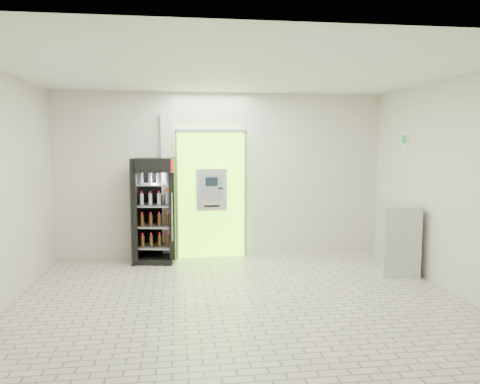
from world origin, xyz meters
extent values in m
plane|color=beige|center=(0.00, 0.00, 0.00)|extent=(6.00, 6.00, 0.00)
plane|color=beige|center=(0.00, 2.50, 1.50)|extent=(6.00, 0.00, 6.00)
plane|color=beige|center=(0.00, -2.50, 1.50)|extent=(6.00, 0.00, 6.00)
plane|color=beige|center=(3.00, 0.00, 1.50)|extent=(0.00, 5.00, 5.00)
plane|color=white|center=(0.00, 0.00, 3.00)|extent=(6.00, 6.00, 0.00)
cube|color=#77F715|center=(-0.20, 2.43, 1.15)|extent=(1.20, 0.12, 2.30)
cube|color=gray|center=(-0.20, 2.36, 2.30)|extent=(1.28, 0.04, 0.06)
cube|color=gray|center=(-0.83, 2.36, 1.15)|extent=(0.04, 0.04, 2.30)
cube|color=gray|center=(0.43, 2.36, 1.15)|extent=(0.04, 0.04, 2.30)
cube|color=black|center=(-0.10, 2.38, 0.50)|extent=(0.62, 0.01, 0.67)
cube|color=black|center=(-0.54, 2.38, 1.98)|extent=(0.22, 0.01, 0.18)
cube|color=#B3B6BB|center=(-0.20, 2.32, 1.25)|extent=(0.55, 0.12, 0.75)
cube|color=black|center=(-0.20, 2.25, 1.40)|extent=(0.22, 0.01, 0.16)
cube|color=gray|center=(-0.20, 2.25, 1.12)|extent=(0.16, 0.01, 0.12)
cube|color=black|center=(-0.04, 2.25, 1.28)|extent=(0.09, 0.01, 0.02)
cube|color=black|center=(-0.20, 2.25, 0.96)|extent=(0.28, 0.01, 0.03)
cube|color=silver|center=(-0.98, 2.45, 1.30)|extent=(0.22, 0.10, 2.60)
cube|color=#193FB2|center=(-0.98, 2.40, 1.65)|extent=(0.09, 0.01, 0.06)
cube|color=red|center=(-0.98, 2.40, 1.52)|extent=(0.09, 0.01, 0.06)
cube|color=yellow|center=(-0.98, 2.40, 1.39)|extent=(0.09, 0.01, 0.06)
cube|color=orange|center=(-0.98, 2.40, 1.26)|extent=(0.09, 0.01, 0.06)
cube|color=red|center=(-0.98, 2.40, 1.13)|extent=(0.09, 0.01, 0.06)
cube|color=black|center=(-1.20, 2.18, 0.91)|extent=(0.78, 0.73, 1.83)
cube|color=black|center=(-1.20, 2.47, 0.91)|extent=(0.68, 0.16, 1.83)
cube|color=red|center=(-1.20, 1.87, 1.71)|extent=(0.66, 0.12, 0.22)
cube|color=white|center=(-1.20, 1.87, 1.71)|extent=(0.38, 0.07, 0.06)
cube|color=black|center=(-1.20, 2.18, 0.05)|extent=(0.78, 0.73, 0.09)
cylinder|color=gray|center=(-0.90, 1.85, 0.84)|extent=(0.03, 0.03, 0.82)
cube|color=gray|center=(-1.20, 2.18, 0.27)|extent=(0.65, 0.62, 0.02)
cube|color=gray|center=(-1.20, 2.18, 0.64)|extent=(0.65, 0.62, 0.02)
cube|color=gray|center=(-1.20, 2.18, 1.01)|extent=(0.65, 0.62, 0.02)
cube|color=gray|center=(-1.20, 2.18, 1.37)|extent=(0.65, 0.62, 0.02)
cube|color=#B3B6BB|center=(2.72, 1.00, 0.55)|extent=(0.73, 0.93, 1.10)
cube|color=gray|center=(2.44, 1.00, 0.60)|extent=(0.20, 0.79, 0.01)
cube|color=white|center=(2.99, 1.40, 2.12)|extent=(0.02, 0.22, 0.26)
cube|color=#0C8636|center=(2.98, 1.40, 2.15)|extent=(0.00, 0.14, 0.14)
camera|label=1|loc=(-0.80, -6.05, 2.09)|focal=35.00mm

